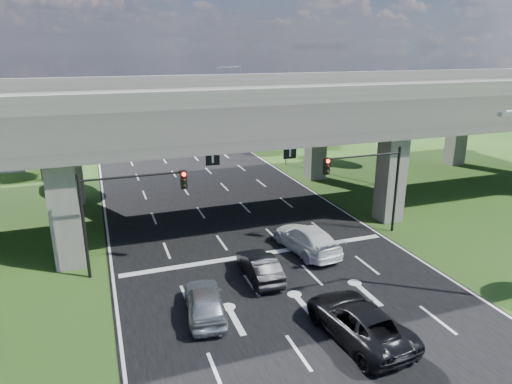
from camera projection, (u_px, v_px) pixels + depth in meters
ground at (282, 281)px, 25.14m from camera, size 160.00×160.00×0.00m
road at (231, 219)px, 34.11m from camera, size 18.00×120.00×0.03m
overpass at (221, 109)px, 33.50m from camera, size 80.00×15.00×10.00m
signal_right at (370, 176)px, 29.92m from camera, size 5.76×0.54×6.00m
signal_left at (124, 203)px, 24.90m from camera, size 5.76×0.54×6.00m
streetlight_far at (283, 111)px, 48.13m from camera, size 3.38×0.25×10.00m
streetlight_beyond at (238, 96)px, 62.48m from camera, size 3.38×0.25×10.00m
tree_left_near at (37, 131)px, 42.52m from camera, size 4.50×4.50×7.80m
tree_left_mid at (15, 126)px, 48.93m from camera, size 3.91×3.90×6.76m
tree_left_far at (58, 107)px, 57.10m from camera, size 4.80×4.80×8.32m
tree_right_near at (293, 117)px, 53.08m from camera, size 4.20×4.20×7.28m
tree_right_mid at (289, 110)px, 61.32m from camera, size 3.91×3.90×6.76m
tree_right_far at (242, 100)px, 67.01m from camera, size 4.50×4.50×7.80m
car_silver at (205, 301)px, 21.63m from camera, size 2.36×4.63×1.51m
car_dark at (260, 267)px, 25.13m from camera, size 1.61×4.36×1.43m
car_white at (307, 239)px, 28.50m from camera, size 2.92×5.82×1.62m
car_trailing at (359, 321)px, 19.98m from camera, size 3.16×5.95×1.59m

